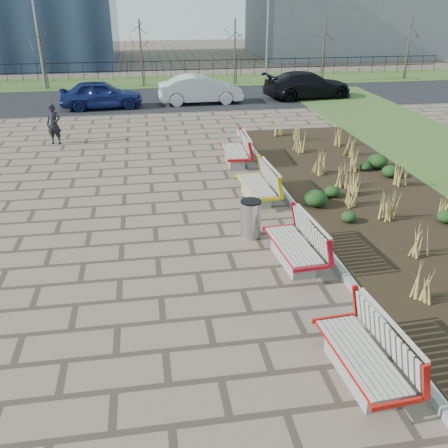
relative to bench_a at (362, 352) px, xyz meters
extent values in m
plane|color=brown|center=(-3.00, 1.14, -0.50)|extent=(120.00, 120.00, 0.00)
cube|color=black|center=(3.25, 6.14, -0.45)|extent=(4.50, 18.00, 0.10)
cube|color=gray|center=(0.92, 6.14, -0.42)|extent=(0.16, 18.00, 0.15)
cube|color=#33511E|center=(-3.00, 29.14, -0.48)|extent=(80.00, 5.00, 0.04)
cube|color=black|center=(-3.00, 23.14, -0.49)|extent=(80.00, 7.00, 0.02)
cylinder|color=#B2B2B7|center=(-0.66, 5.21, -0.03)|extent=(0.50, 0.50, 0.95)
imported|color=black|center=(-6.65, 14.70, 0.29)|extent=(0.65, 0.51, 1.58)
imported|color=navy|center=(-5.21, 21.19, 0.24)|extent=(4.32, 1.99, 1.43)
imported|color=#B1B4B9|center=(0.03, 21.65, 0.26)|extent=(4.54, 1.67, 1.48)
imported|color=black|center=(6.22, 22.15, 0.26)|extent=(5.28, 2.66, 1.47)
camera|label=1|loc=(-3.10, -5.75, 5.08)|focal=40.00mm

